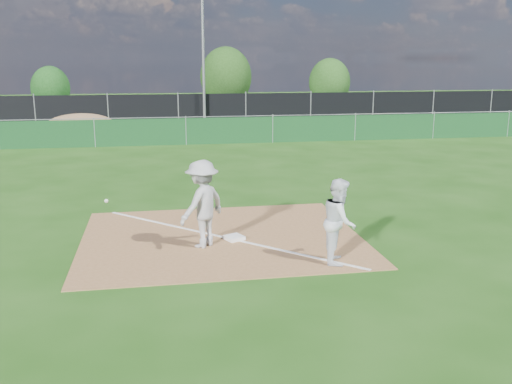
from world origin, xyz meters
TOP-DOWN VIEW (x-y plane):
  - ground at (0.00, 10.00)m, footprint 90.00×90.00m
  - infield_dirt at (0.00, 1.00)m, footprint 6.00×5.00m
  - foul_line at (0.00, 1.00)m, footprint 5.01×5.01m
  - green_fence at (0.00, 15.00)m, footprint 44.00×0.05m
  - dirt_mound at (-5.00, 18.50)m, footprint 3.38×2.60m
  - black_fence at (0.00, 23.00)m, footprint 46.00×0.04m
  - parking_lot at (0.00, 28.00)m, footprint 46.00×9.00m
  - light_pole at (1.50, 22.70)m, footprint 0.16×0.16m
  - first_base at (0.24, 0.79)m, footprint 0.49×0.49m
  - play_at_first at (-0.45, 0.46)m, footprint 2.61×1.29m
  - runner at (2.04, -0.88)m, footprint 0.83×0.95m
  - car_left at (-4.26, 27.20)m, footprint 4.82×2.52m
  - car_mid at (-2.98, 26.86)m, footprint 4.58×1.86m
  - car_right at (5.66, 26.92)m, footprint 4.25×1.97m
  - tree_left at (-8.84, 33.49)m, footprint 2.78×2.78m
  - tree_mid at (4.17, 33.94)m, footprint 3.98×3.98m
  - tree_right at (12.35, 33.36)m, footprint 3.25×3.25m

SIDE VIEW (x-z plane):
  - ground at x=0.00m, z-range 0.00..0.00m
  - parking_lot at x=0.00m, z-range 0.00..0.01m
  - infield_dirt at x=0.00m, z-range 0.00..0.02m
  - foul_line at x=0.00m, z-range 0.02..0.03m
  - first_base at x=0.24m, z-range 0.02..0.10m
  - dirt_mound at x=-5.00m, z-range 0.00..1.17m
  - green_fence at x=0.00m, z-range 0.00..1.20m
  - car_right at x=5.66m, z-range 0.01..1.21m
  - car_mid at x=-2.98m, z-range 0.01..1.49m
  - car_left at x=-4.26m, z-range 0.01..1.57m
  - runner at x=2.04m, z-range 0.00..1.64m
  - black_fence at x=0.00m, z-range 0.00..1.80m
  - play_at_first at x=-0.45m, z-range 0.02..1.83m
  - tree_left at x=-8.84m, z-range 0.05..3.35m
  - tree_right at x=12.35m, z-range 0.06..3.91m
  - tree_mid at x=4.17m, z-range 0.07..4.79m
  - light_pole at x=1.50m, z-range 0.00..8.00m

